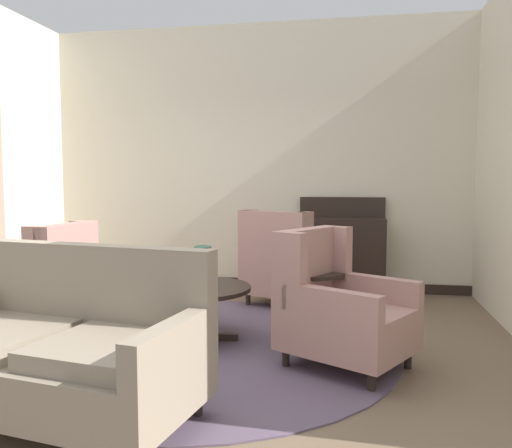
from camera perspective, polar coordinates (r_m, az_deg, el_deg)
name	(u,v)px	position (r m, az deg, el deg)	size (l,w,h in m)	color
ground	(187,360)	(4.25, -7.54, -14.38)	(7.99, 7.99, 0.00)	brown
wall_back	(255,158)	(6.79, -0.14, 7.19)	(5.59, 0.08, 3.35)	beige
baseboard_back	(254,283)	(6.86, -0.23, -6.41)	(5.43, 0.03, 0.12)	black
area_rug	(198,347)	(4.52, -6.33, -13.11)	(3.32, 3.32, 0.01)	#5B4C60
coffee_table	(197,295)	(4.62, -6.44, -7.69)	(0.94, 0.94, 0.48)	black
porcelain_vase	(202,269)	(4.53, -5.82, -4.88)	(0.18, 0.18, 0.36)	#4C7A66
settee	(62,350)	(3.33, -20.27, -12.73)	(1.77, 1.12, 0.99)	gray
armchair_near_window	(338,309)	(4.02, 8.91, -9.08)	(1.11, 1.06, 1.02)	tan
armchair_foreground_right	(286,266)	(5.89, 3.23, -4.58)	(1.09, 1.14, 1.06)	tan
armchair_back_corner	(44,284)	(5.31, -22.02, -6.08)	(0.93, 0.83, 1.00)	tan
side_table	(309,302)	(4.38, 5.82, -8.36)	(0.58, 0.58, 0.65)	black
sideboard	(341,252)	(6.43, 9.22, -2.97)	(1.04, 0.41, 1.18)	black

